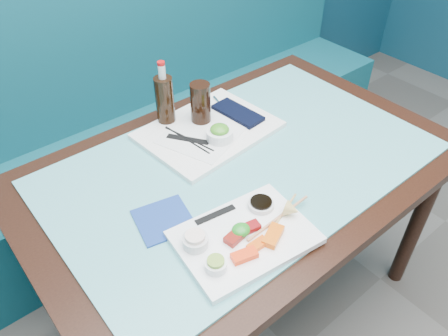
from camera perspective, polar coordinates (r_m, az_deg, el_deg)
booth_bench at (r=2.20m, az=-12.38°, el=3.81°), size 3.00×0.56×1.17m
dining_table at (r=1.47m, az=2.41°, el=-2.00°), size 1.40×0.90×0.75m
glass_top at (r=1.41m, az=2.50°, el=0.63°), size 1.22×0.76×0.01m
sashimi_plate at (r=1.17m, az=2.70°, el=-9.00°), size 0.38×0.29×0.02m
salmon_left at (r=1.11m, az=2.67°, el=-11.34°), size 0.07×0.05×0.02m
salmon_mid at (r=1.13m, az=4.42°, el=-9.94°), size 0.06×0.03×0.01m
salmon_right at (r=1.16m, az=6.44°, el=-8.77°), size 0.08×0.07×0.02m
tuna_left at (r=1.15m, az=1.42°, el=-9.00°), size 0.06×0.04×0.02m
tuna_right at (r=1.17m, az=3.49°, el=-7.72°), size 0.06×0.04×0.02m
seaweed_garnish at (r=1.16m, az=2.22°, el=-8.09°), size 0.07×0.06×0.03m
ramekin_wasabi at (r=1.09m, az=-1.08°, el=-12.56°), size 0.07×0.07×0.02m
wasabi_fill at (r=1.07m, az=-1.09°, el=-12.05°), size 0.06×0.06×0.01m
ramekin_ginger at (r=1.13m, az=-3.76°, el=-9.52°), size 0.09×0.09×0.03m
ginger_fill at (r=1.12m, az=-3.80°, el=-8.88°), size 0.06×0.06×0.01m
soy_dish at (r=1.23m, az=4.85°, el=-4.77°), size 0.09×0.09×0.01m
soy_fill at (r=1.23m, az=4.88°, el=-4.43°), size 0.08×0.08×0.01m
lemon_wedge at (r=1.21m, az=8.89°, el=-5.43°), size 0.06×0.05×0.05m
chopstick_sleeve at (r=1.21m, az=-1.13°, el=-6.10°), size 0.12×0.04×0.00m
wooden_chopstick_a at (r=1.21m, az=7.13°, el=-6.44°), size 0.24×0.02×0.01m
wooden_chopstick_b at (r=1.21m, az=7.47°, el=-6.24°), size 0.19×0.08×0.01m
serving_tray at (r=1.53m, az=-2.04°, el=4.95°), size 0.48×0.37×0.02m
paper_placemat at (r=1.53m, az=-2.05°, el=5.24°), size 0.39×0.33×0.00m
seaweed_bowl at (r=1.46m, az=-0.57°, el=4.35°), size 0.11×0.11×0.04m
seaweed_salad at (r=1.45m, az=-0.58°, el=5.06°), size 0.07×0.07×0.03m
cola_glass at (r=1.53m, az=-3.09°, el=8.49°), size 0.08×0.08×0.15m
navy_pouch at (r=1.60m, az=1.81°, el=7.20°), size 0.10×0.20×0.01m
fork at (r=1.66m, az=-0.75°, el=8.60°), size 0.03×0.08×0.01m
black_chopstick_a at (r=1.47m, az=-4.86°, el=3.71°), size 0.03×0.22×0.01m
black_chopstick_b at (r=1.48m, az=-4.61°, el=3.82°), size 0.05×0.21×0.01m
tray_sleeve at (r=1.48m, az=-4.73°, el=3.74°), size 0.10×0.14×0.00m
cola_bottle_body at (r=1.54m, az=-7.73°, el=8.56°), size 0.08×0.08×0.18m
cola_bottle_neck at (r=1.49m, az=-8.13°, el=12.37°), size 0.03×0.03×0.05m
cola_bottle_cap at (r=1.47m, az=-8.23°, el=13.39°), size 0.03×0.03×0.01m
blue_napkin at (r=1.23m, az=-7.88°, el=-6.71°), size 0.18×0.18×0.01m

